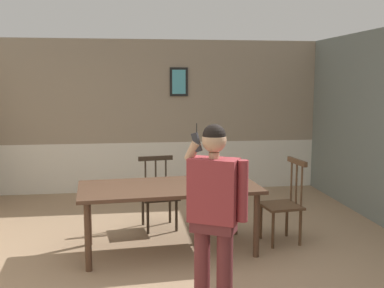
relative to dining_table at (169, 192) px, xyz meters
The scene contains 6 objects.
ground_plane 0.96m from the dining_table, 90.31° to the right, with size 8.05×8.05×0.00m, color #9E7F60.
room_back_partition 3.06m from the dining_table, 90.05° to the left, with size 5.95×0.17×2.66m.
dining_table is the anchor object (origin of this frame).
chair_near_window 0.91m from the dining_table, 94.54° to the left, with size 0.53×0.53×0.94m.
chair_by_doorway 1.42m from the dining_table, ahead, with size 0.49×0.49×1.02m.
person_figure 1.41m from the dining_table, 79.03° to the right, with size 0.52×0.39×1.61m.
Camera 1 is at (-0.43, -4.43, 1.97)m, focal length 42.95 mm.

